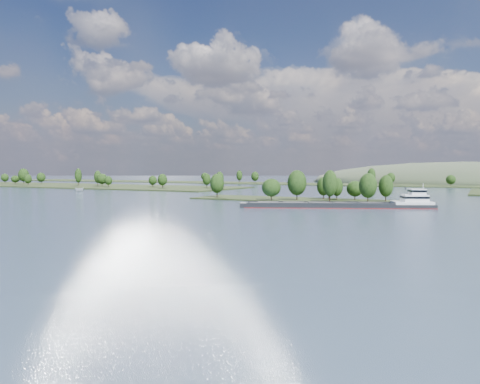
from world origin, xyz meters
The scene contains 7 objects.
ground centered at (0.00, 120.00, 0.00)m, with size 1800.00×1800.00×0.00m, color #334458.
tree_island centered at (5.56, 178.26, 4.16)m, with size 100.00×33.22×14.88m.
left_bank centered at (-229.44, 260.10, 0.94)m, with size 300.00×80.00×15.92m.
back_shoreline centered at (8.32, 399.83, 0.70)m, with size 900.00×60.00×15.94m.
hill_west centered at (60.00, 500.00, 0.00)m, with size 320.00×160.00×44.00m, color #3B4731.
cargo_barge centered at (32.54, 150.49, 1.24)m, with size 70.23×36.81×9.85m.
motorboat centered at (-154.40, 193.82, 1.29)m, with size 2.52×6.69×2.58m, color silver.
Camera 1 is at (77.33, -25.82, 14.74)m, focal length 35.00 mm.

